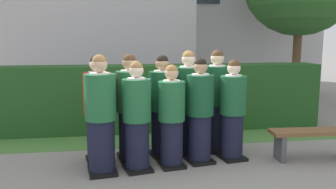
# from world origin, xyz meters

# --- Properties ---
(ground_plane) EXTENTS (60.00, 60.00, 0.00)m
(ground_plane) POSITION_xyz_m (0.00, 0.00, 0.00)
(ground_plane) COLOR gray
(student_front_row_0) EXTENTS (0.46, 0.56, 1.69)m
(student_front_row_0) POSITION_xyz_m (-1.01, -0.15, 0.81)
(student_front_row_0) COLOR black
(student_front_row_0) RESTS_ON ground
(student_front_row_1) EXTENTS (0.46, 0.52, 1.59)m
(student_front_row_1) POSITION_xyz_m (-0.51, -0.11, 0.76)
(student_front_row_1) COLOR black
(student_front_row_1) RESTS_ON ground
(student_front_row_2) EXTENTS (0.41, 0.51, 1.53)m
(student_front_row_2) POSITION_xyz_m (0.01, -0.03, 0.73)
(student_front_row_2) COLOR black
(student_front_row_2) RESTS_ON ground
(student_front_row_3) EXTENTS (0.45, 0.52, 1.62)m
(student_front_row_3) POSITION_xyz_m (0.47, 0.11, 0.77)
(student_front_row_3) COLOR black
(student_front_row_3) RESTS_ON ground
(student_front_row_4) EXTENTS (0.44, 0.53, 1.58)m
(student_front_row_4) POSITION_xyz_m (1.02, 0.17, 0.75)
(student_front_row_4) COLOR black
(student_front_row_4) RESTS_ON ground
(student_in_red_blazer) EXTENTS (0.46, 0.54, 1.66)m
(student_in_red_blazer) POSITION_xyz_m (-1.07, 0.33, 0.79)
(student_in_red_blazer) COLOR black
(student_in_red_blazer) RESTS_ON ground
(student_rear_row_1) EXTENTS (0.46, 0.53, 1.67)m
(student_rear_row_1) POSITION_xyz_m (-0.58, 0.40, 0.80)
(student_rear_row_1) COLOR black
(student_rear_row_1) RESTS_ON ground
(student_rear_row_2) EXTENTS (0.48, 0.56, 1.65)m
(student_rear_row_2) POSITION_xyz_m (-0.06, 0.47, 0.79)
(student_rear_row_2) COLOR black
(student_rear_row_2) RESTS_ON ground
(student_rear_row_3) EXTENTS (0.47, 0.55, 1.71)m
(student_rear_row_3) POSITION_xyz_m (0.38, 0.55, 0.82)
(student_rear_row_3) COLOR black
(student_rear_row_3) RESTS_ON ground
(student_rear_row_4) EXTENTS (0.48, 0.58, 1.72)m
(student_rear_row_4) POSITION_xyz_m (0.89, 0.65, 0.82)
(student_rear_row_4) COLOR black
(student_rear_row_4) RESTS_ON ground
(hedge) EXTENTS (7.00, 0.70, 1.36)m
(hedge) POSITION_xyz_m (0.00, 2.18, 0.68)
(hedge) COLOR #214C1E
(hedge) RESTS_ON ground
(wooden_bench) EXTENTS (1.42, 0.43, 0.48)m
(wooden_bench) POSITION_xyz_m (2.29, -0.06, 0.35)
(wooden_bench) COLOR brown
(wooden_bench) RESTS_ON ground
(lawn_strip) EXTENTS (7.00, 0.90, 0.01)m
(lawn_strip) POSITION_xyz_m (0.00, 1.38, 0.00)
(lawn_strip) COLOR #477A38
(lawn_strip) RESTS_ON ground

